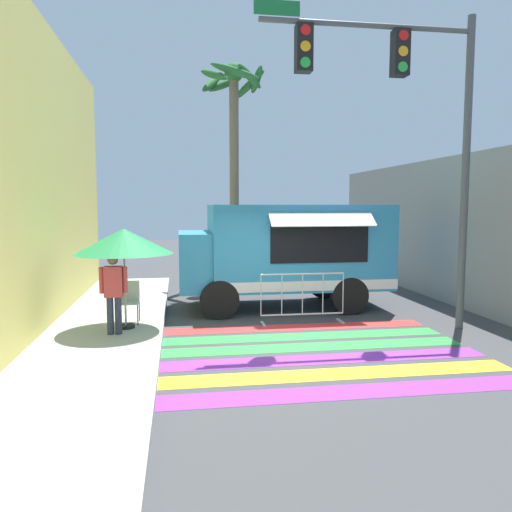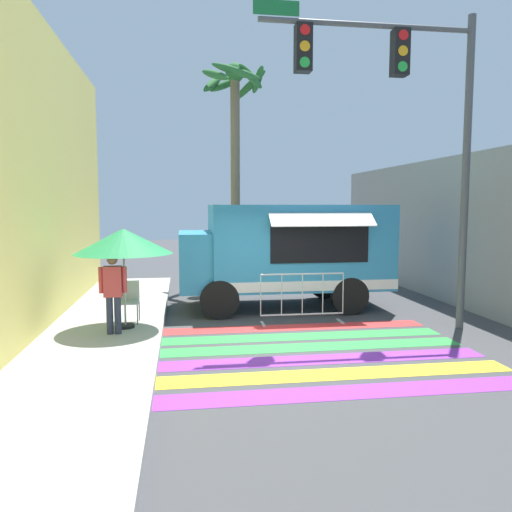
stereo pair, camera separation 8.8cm
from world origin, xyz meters
TOP-DOWN VIEW (x-y plane):
  - ground_plane at (0.00, 0.00)m, footprint 60.00×60.00m
  - sidewalk_left at (-4.64, 0.00)m, footprint 4.40×16.00m
  - building_left_facade at (-4.88, 0.00)m, footprint 0.25×16.00m
  - concrete_wall_right at (5.12, 3.00)m, footprint 0.20×16.00m
  - crosswalk_painted at (0.00, -0.81)m, footprint 6.40×4.36m
  - food_truck at (0.50, 3.25)m, footprint 5.24×2.84m
  - traffic_signal_pole at (2.44, 0.52)m, footprint 4.59×0.29m
  - patio_umbrella at (-3.19, 0.96)m, footprint 1.96×1.96m
  - folding_chair at (-3.19, 1.46)m, footprint 0.47×0.47m
  - vendor_person at (-3.35, 0.48)m, footprint 0.53×0.20m
  - barricade_front at (0.61, 1.44)m, footprint 1.91×0.44m
  - palm_tree at (-0.30, 6.86)m, footprint 2.24×2.19m

SIDE VIEW (x-z plane):
  - ground_plane at x=0.00m, z-range 0.00..0.00m
  - crosswalk_painted at x=0.00m, z-range 0.00..0.01m
  - sidewalk_left at x=-4.64m, z-range 0.00..0.16m
  - barricade_front at x=0.61m, z-range -0.01..1.13m
  - folding_chair at x=-3.19m, z-range 0.25..1.11m
  - vendor_person at x=-3.35m, z-range 0.25..1.81m
  - food_truck at x=0.50m, z-range 0.19..2.84m
  - patio_umbrella at x=-3.19m, z-range 0.91..2.92m
  - concrete_wall_right at x=5.12m, z-range 0.00..3.94m
  - building_left_facade at x=-4.88m, z-range 0.00..6.44m
  - traffic_signal_pole at x=2.44m, z-range 1.45..7.98m
  - palm_tree at x=-0.30m, z-range 1.68..8.79m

